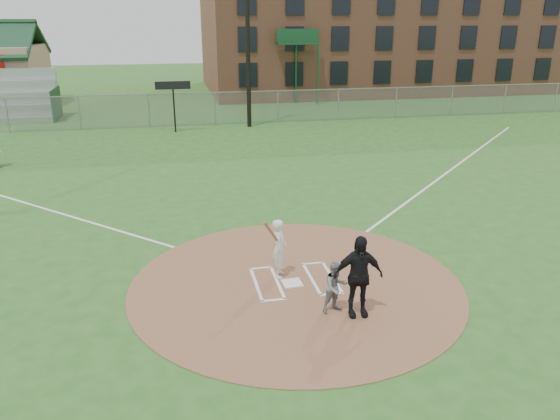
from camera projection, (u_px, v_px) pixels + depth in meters
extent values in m
plane|color=#2C6020|center=(296.00, 284.00, 13.87)|extent=(140.00, 140.00, 0.00)
cylinder|color=#916344|center=(296.00, 284.00, 13.86)|extent=(8.40, 8.40, 0.02)
cube|color=white|center=(292.00, 283.00, 13.83)|extent=(0.50, 0.50, 0.03)
cube|color=white|center=(449.00, 171.00, 23.88)|extent=(17.04, 17.04, 0.01)
cube|color=white|center=(8.00, 198.00, 20.45)|extent=(17.04, 17.04, 0.01)
imported|color=gray|center=(336.00, 287.00, 12.36)|extent=(0.70, 0.61, 1.22)
imported|color=black|center=(358.00, 276.00, 12.11)|extent=(1.16, 0.55, 1.92)
cube|color=white|center=(256.00, 284.00, 13.81)|extent=(0.08, 1.80, 0.01)
cube|color=white|center=(277.00, 282.00, 13.91)|extent=(0.08, 1.80, 0.01)
cube|color=white|center=(261.00, 268.00, 14.69)|extent=(0.62, 0.08, 0.01)
cube|color=white|center=(274.00, 300.00, 13.03)|extent=(0.62, 0.08, 0.01)
cube|color=white|center=(332.00, 277.00, 14.19)|extent=(0.08, 1.80, 0.01)
cube|color=white|center=(312.00, 279.00, 14.08)|extent=(0.08, 1.80, 0.01)
cube|color=white|center=(313.00, 263.00, 14.96)|extent=(0.62, 0.08, 0.01)
cube|color=white|center=(332.00, 294.00, 13.30)|extent=(0.62, 0.08, 0.01)
imported|color=white|center=(279.00, 248.00, 13.99)|extent=(0.52, 0.65, 1.57)
cylinder|color=#8F5D39|center=(271.00, 231.00, 13.35)|extent=(0.47, 0.48, 0.70)
cube|color=slate|center=(215.00, 109.00, 33.83)|extent=(56.00, 0.03, 2.00)
cube|color=gray|center=(214.00, 92.00, 33.49)|extent=(56.00, 0.06, 0.06)
cube|color=gray|center=(215.00, 109.00, 33.83)|extent=(56.08, 0.08, 2.00)
cube|color=#194728|center=(57.00, 104.00, 35.79)|extent=(0.08, 3.20, 2.00)
cube|color=#A36146|center=(372.00, 4.00, 49.46)|extent=(30.00, 16.00, 15.00)
cube|color=black|center=(408.00, 3.00, 42.04)|extent=(26.60, 0.10, 12.20)
cube|color=#194728|center=(298.00, 43.00, 40.76)|extent=(3.20, 1.00, 0.15)
cube|color=#194728|center=(296.00, 74.00, 41.97)|extent=(0.12, 0.12, 4.50)
cube|color=#194728|center=(318.00, 74.00, 41.38)|extent=(0.12, 0.12, 4.50)
cube|color=#194728|center=(298.00, 36.00, 40.57)|extent=(3.20, 0.08, 1.00)
cylinder|color=black|center=(247.00, 24.00, 31.61)|extent=(0.26, 0.26, 12.00)
cylinder|color=black|center=(174.00, 110.00, 31.59)|extent=(0.10, 0.10, 2.60)
cube|color=black|center=(173.00, 85.00, 31.12)|extent=(2.00, 0.10, 0.45)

